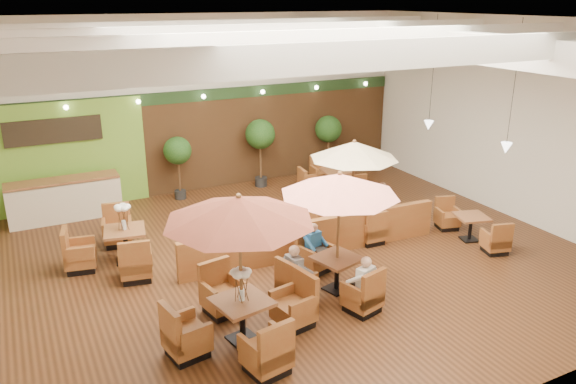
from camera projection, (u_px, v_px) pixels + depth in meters
room at (273, 100)px, 13.42m from camera, size 14.04×14.00×5.52m
service_counter at (65, 199)px, 15.73m from camera, size 3.00×0.75×1.18m
booth_divider at (315, 238)px, 13.51m from camera, size 6.73×0.48×0.93m
table_0 at (240, 245)px, 9.68m from camera, size 2.89×2.89×2.86m
table_1 at (336, 207)px, 11.41m from camera, size 2.60×2.73×2.67m
table_2 at (353, 169)px, 14.57m from camera, size 2.45×2.45×2.52m
table_3 at (114, 245)px, 13.11m from camera, size 1.97×2.85×1.60m
table_4 at (470, 228)px, 14.43m from camera, size 0.95×2.40×0.85m
table_5 at (329, 183)px, 17.79m from camera, size 1.78×2.61×0.96m
topiary_0 at (178, 153)px, 17.03m from camera, size 0.85×0.85×1.97m
topiary_1 at (260, 137)px, 18.13m from camera, size 0.97×0.97×2.25m
topiary_2 at (328, 131)px, 19.25m from camera, size 0.92×0.92×2.13m
diner_0 at (363, 278)px, 11.00m from camera, size 0.42×0.38×0.76m
diner_1 at (315, 242)px, 12.65m from camera, size 0.38×0.34×0.71m
diner_2 at (296, 267)px, 11.40m from camera, size 0.33×0.40×0.79m
diner_3 at (372, 216)px, 14.12m from camera, size 0.37×0.30×0.73m
diner_4 at (380, 199)px, 15.28m from camera, size 0.33×0.39×0.75m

